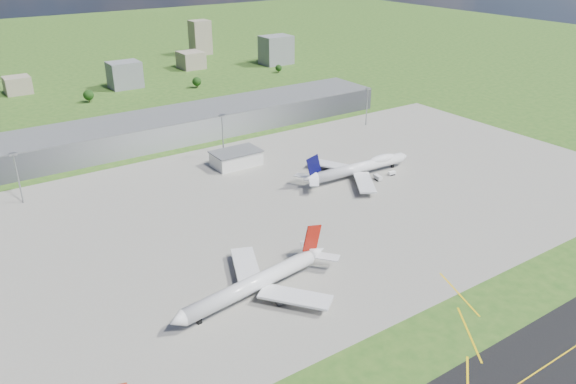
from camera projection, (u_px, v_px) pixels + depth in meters
ground at (183, 144)px, 349.80m from camera, size 1400.00×1400.00×0.00m
apron at (297, 203)px, 272.05m from camera, size 360.00×190.00×0.08m
terminal at (172, 126)px, 357.99m from camera, size 300.00×42.00×15.00m
ops_building at (236, 159)px, 315.59m from camera, size 26.00×16.00×8.00m
mast_west at (16, 169)px, 265.04m from camera, size 3.50×2.00×25.90m
mast_center at (222, 128)px, 321.20m from camera, size 3.50×2.00×25.90m
mast_east at (367, 100)px, 377.37m from camera, size 3.50×2.00×25.90m
airliner_red_twin at (257, 283)px, 200.51m from camera, size 69.48×53.72×19.08m
airliner_blue_quad at (360, 167)px, 300.67m from camera, size 70.04×54.94×18.30m
tug_yellow at (279, 296)px, 200.08m from camera, size 3.97×2.68×1.82m
van_white_near at (378, 178)px, 297.27m from camera, size 2.97×5.47×2.65m
van_white_far at (392, 173)px, 303.50m from camera, size 4.22×2.26×2.16m
bldg_cw at (18, 85)px, 459.36m from camera, size 20.00×18.00×14.00m
bldg_c at (125, 75)px, 475.95m from camera, size 26.00×20.00×22.00m
bldg_ce at (191, 60)px, 548.17m from camera, size 22.00×24.00×16.00m
bldg_e at (276, 50)px, 563.94m from camera, size 30.00×22.00×28.00m
bldg_tall_e at (200, 37)px, 609.64m from camera, size 20.00×18.00×36.00m
tree_c at (88, 95)px, 435.08m from camera, size 8.10×8.10×9.90m
tree_e at (197, 81)px, 477.40m from camera, size 7.65×7.65×9.35m
tree_far_e at (279, 68)px, 531.29m from camera, size 6.30×6.30×7.70m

